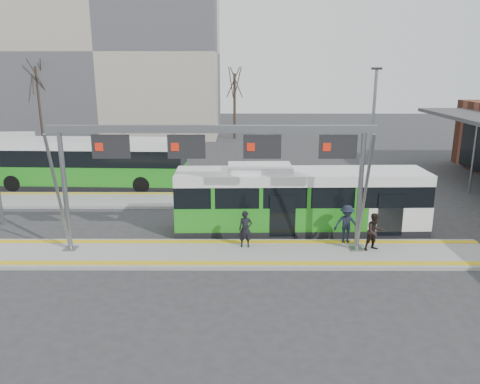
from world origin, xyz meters
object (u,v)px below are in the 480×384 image
object	(u,v)px
passenger_a	(245,229)
passenger_c	(347,224)
gantry	(216,152)
hero_bus	(300,201)
passenger_b	(374,232)

from	to	relation	value
passenger_a	passenger_c	distance (m)	4.40
gantry	hero_bus	xyz separation A→B (m)	(3.77, 2.84, -2.84)
gantry	passenger_c	bearing A→B (deg)	8.63
passenger_b	passenger_c	world-z (taller)	passenger_c
passenger_a	passenger_c	bearing A→B (deg)	3.81
passenger_a	passenger_c	size ratio (longest dim) A/B	0.93
gantry	hero_bus	distance (m)	5.51
hero_bus	passenger_c	world-z (taller)	hero_bus
gantry	passenger_b	distance (m)	7.36
gantry	passenger_a	world-z (taller)	gantry
gantry	passenger_a	bearing A→B (deg)	16.51
passenger_a	passenger_b	world-z (taller)	passenger_b
gantry	passenger_b	size ratio (longest dim) A/B	8.17
passenger_a	passenger_b	xyz separation A→B (m)	(5.35, -0.34, 0.01)
passenger_b	passenger_c	size ratio (longest dim) A/B	0.94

